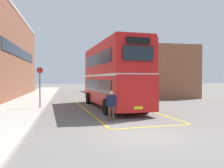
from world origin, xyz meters
name	(u,v)px	position (x,y,z in m)	size (l,w,h in m)	color
ground_plane	(96,101)	(0.00, 14.40, 0.00)	(135.60, 135.60, 0.00)	#66605B
sidewalk_left	(32,99)	(-6.50, 16.80, 0.07)	(4.00, 57.60, 0.14)	#A39E93
depot_building_right	(152,73)	(8.51, 21.36, 2.96)	(6.09, 14.38, 5.91)	brown
double_decker_bus	(112,75)	(0.47, 8.51, 2.51)	(3.46, 10.41, 4.75)	black
single_deck_bus	(103,82)	(2.72, 27.46, 1.64)	(3.45, 10.20, 3.02)	black
pedestrian_boarding	(111,104)	(-0.65, 3.17, 0.92)	(0.54, 0.24, 1.60)	#473828
bus_stop_sign	(40,84)	(-4.80, 8.46, 1.86)	(0.44, 0.08, 2.89)	#4C4C51
bay_marking_yellow	(119,111)	(0.55, 6.59, 0.00)	(5.23, 12.58, 0.01)	gold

